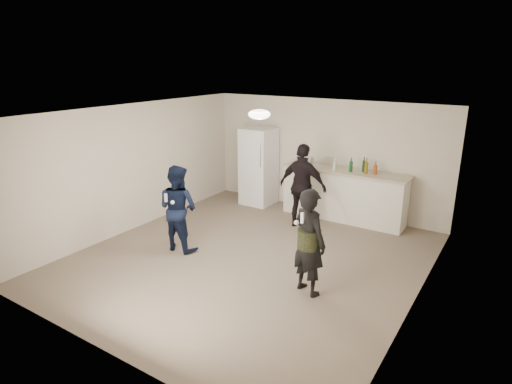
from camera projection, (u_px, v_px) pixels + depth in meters
The scene contains 21 objects.
floor at pixel (250, 258), 7.44m from camera, with size 6.00×6.00×0.00m, color #6B5B4C.
ceiling at pixel (249, 113), 6.70m from camera, with size 6.00×6.00×0.00m, color silver.
wall_back at pixel (324, 156), 9.47m from camera, with size 6.00×6.00×0.00m, color beige.
wall_front at pixel (97, 257), 4.66m from camera, with size 6.00×6.00×0.00m, color beige.
wall_left at pixel (134, 167), 8.49m from camera, with size 6.00×6.00×0.00m, color beige.
wall_right at pixel (422, 222), 5.65m from camera, with size 6.00×6.00×0.00m, color beige.
counter at pixel (343, 196), 9.10m from camera, with size 2.60×0.56×1.05m, color silver.
counter_top at pixel (345, 171), 8.94m from camera, with size 2.68×0.64×0.04m, color #C0B395.
fridge at pixel (259, 166), 10.02m from camera, with size 0.70×0.70×1.80m, color white.
fridge_handle at pixel (260, 154), 9.46m from camera, with size 0.02×0.02×0.60m, color silver.
ceiling_dome at pixel (259, 114), 6.95m from camera, with size 0.36×0.36×0.16m, color white.
shaker at pixel (312, 161), 9.33m from camera, with size 0.08×0.08×0.17m, color silver.
man at pixel (178, 208), 7.59m from camera, with size 0.76×0.59×1.56m, color #0E1B3C.
woman at pixel (309, 242), 6.13m from camera, with size 0.58×0.38×1.60m, color black.
camo_shorts at pixel (309, 239), 6.12m from camera, with size 0.34×0.34×0.28m, color #2D3618.
spectator at pixel (303, 186), 8.58m from camera, with size 1.01×0.42×1.73m, color black.
remote_man at pixel (166, 198), 7.28m from camera, with size 0.04×0.04×0.15m, color silver.
nunchuk_man at pixel (173, 202), 7.27m from camera, with size 0.07×0.07×0.07m, color white.
remote_woman at pixel (302, 218), 5.80m from camera, with size 0.04×0.04×0.15m, color white.
nunchuk_woman at pixel (297, 223), 5.91m from camera, with size 0.07×0.07×0.07m, color silver.
bottle_cluster at pixel (359, 167), 8.70m from camera, with size 0.89×0.26×0.24m.
Camera 1 is at (3.75, -5.62, 3.32)m, focal length 30.00 mm.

